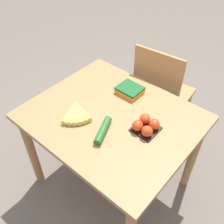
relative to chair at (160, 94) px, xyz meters
name	(u,v)px	position (x,y,z in m)	size (l,w,h in m)	color
ground_plane	(112,181)	(0.03, -0.65, -0.49)	(12.00, 12.00, 0.00)	#665B51
dining_table	(112,129)	(0.03, -0.65, 0.13)	(1.02, 0.86, 0.74)	#9E7044
chair	(160,94)	(0.00, 0.00, 0.00)	(0.46, 0.44, 0.94)	#A87547
banana_bunch	(76,114)	(-0.14, -0.79, 0.26)	(0.18, 0.18, 0.04)	brown
tomato_pack	(146,125)	(0.26, -0.61, 0.28)	(0.14, 0.14, 0.08)	black
carrot_bag	(130,90)	(-0.03, -0.40, 0.27)	(0.16, 0.14, 0.05)	orange
cucumber_near	(103,130)	(0.08, -0.79, 0.27)	(0.12, 0.20, 0.04)	#236028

